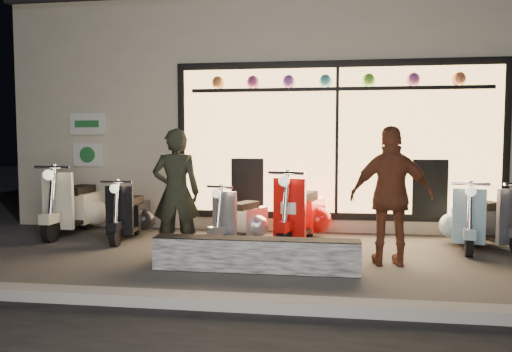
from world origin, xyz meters
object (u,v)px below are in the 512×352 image
Objects in this scene: scooter_red at (302,213)px; man at (176,193)px; woman at (392,196)px; scooter_silver at (243,220)px; graffiti_barrier at (256,255)px.

scooter_red is 0.88× the size of man.
man is at bearing -5.79° from woman.
scooter_red is at bearing -152.58° from man.
man is at bearing -126.42° from scooter_red.
scooter_red is (0.88, 0.30, 0.08)m from scooter_silver.
graffiti_barrier is 1.48m from man.
woman is (2.06, -1.05, 0.52)m from scooter_silver.
woman is (1.18, -1.35, 0.44)m from scooter_red.
woman is at bearing -33.06° from scooter_red.
scooter_red is 0.86× the size of woman.
man is (-1.17, 0.63, 0.66)m from graffiti_barrier.
man reaches higher than scooter_silver.
scooter_silver is at bearing -138.35° from man.
woman is (2.80, -0.10, 0.01)m from man.
scooter_silver is 2.37m from woman.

